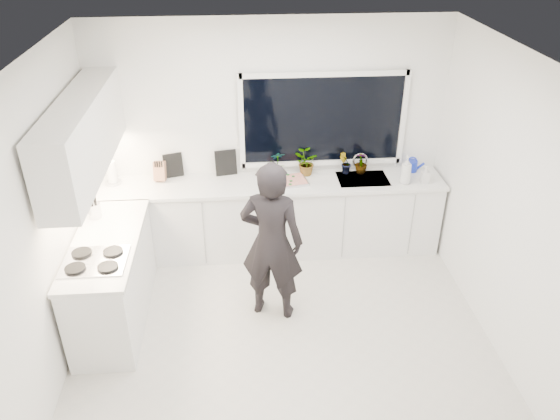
{
  "coord_description": "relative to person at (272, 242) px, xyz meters",
  "views": [
    {
      "loc": [
        -0.35,
        -4.11,
        3.76
      ],
      "look_at": [
        0.0,
        0.4,
        1.15
      ],
      "focal_mm": 35.0,
      "sensor_mm": 36.0,
      "label": 1
    }
  ],
  "objects": [
    {
      "name": "base_cabinets_left",
      "position": [
        -1.58,
        0.05,
        -0.41
      ],
      "size": [
        0.58,
        1.6,
        0.88
      ],
      "primitive_type": "cube",
      "color": "white",
      "rests_on": "floor"
    },
    {
      "name": "wall_back",
      "position": [
        0.09,
        1.46,
        0.5
      ],
      "size": [
        4.0,
        0.02,
        2.7
      ],
      "primitive_type": "cube",
      "color": "white",
      "rests_on": "ground"
    },
    {
      "name": "wall_left",
      "position": [
        -1.92,
        -0.3,
        0.5
      ],
      "size": [
        0.02,
        3.5,
        2.7
      ],
      "primitive_type": "cube",
      "color": "white",
      "rests_on": "ground"
    },
    {
      "name": "picture_frame_large",
      "position": [
        -1.05,
        1.39,
        0.21
      ],
      "size": [
        0.22,
        0.08,
        0.28
      ],
      "primitive_type": "cube",
      "rotation": [
        0.0,
        0.0,
        0.29
      ],
      "color": "black",
      "rests_on": "countertop_back"
    },
    {
      "name": "base_cabinets_back",
      "position": [
        0.09,
        1.15,
        -0.41
      ],
      "size": [
        3.92,
        0.58,
        0.88
      ],
      "primitive_type": "cube",
      "color": "white",
      "rests_on": "floor"
    },
    {
      "name": "floor",
      "position": [
        0.09,
        -0.3,
        -0.86
      ],
      "size": [
        4.0,
        3.5,
        0.02
      ],
      "primitive_type": "cube",
      "color": "beige",
      "rests_on": "ground"
    },
    {
      "name": "wall_right",
      "position": [
        2.1,
        -0.3,
        0.5
      ],
      "size": [
        0.02,
        3.5,
        2.7
      ],
      "primitive_type": "cube",
      "color": "white",
      "rests_on": "ground"
    },
    {
      "name": "window",
      "position": [
        0.69,
        1.43,
        0.7
      ],
      "size": [
        1.8,
        0.02,
        1.0
      ],
      "primitive_type": "cube",
      "color": "black",
      "rests_on": "wall_back"
    },
    {
      "name": "paper_towel_roll",
      "position": [
        -1.72,
        1.25,
        0.2
      ],
      "size": [
        0.12,
        0.12,
        0.26
      ],
      "primitive_type": "cylinder",
      "rotation": [
        0.0,
        0.0,
        0.07
      ],
      "color": "white",
      "rests_on": "countertop_back"
    },
    {
      "name": "knife_block",
      "position": [
        -1.19,
        1.29,
        0.18
      ],
      "size": [
        0.14,
        0.11,
        0.22
      ],
      "primitive_type": "cube",
      "rotation": [
        0.0,
        0.0,
        -0.09
      ],
      "color": "#9E6D49",
      "rests_on": "countertop_back"
    },
    {
      "name": "soap_bottles",
      "position": [
        1.65,
        1.0,
        0.22
      ],
      "size": [
        0.34,
        0.14,
        0.33
      ],
      "color": "#D8BF66",
      "rests_on": "countertop_back"
    },
    {
      "name": "person",
      "position": [
        0.0,
        0.0,
        0.0
      ],
      "size": [
        0.71,
        0.56,
        1.7
      ],
      "primitive_type": "imported",
      "rotation": [
        0.0,
        0.0,
        2.86
      ],
      "color": "black",
      "rests_on": "floor"
    },
    {
      "name": "upper_cabinets",
      "position": [
        -1.7,
        0.4,
        1.0
      ],
      "size": [
        0.34,
        2.1,
        0.7
      ],
      "primitive_type": "cube",
      "color": "white",
      "rests_on": "wall_left"
    },
    {
      "name": "pizza_tray",
      "position": [
        0.26,
        1.12,
        0.08
      ],
      "size": [
        0.48,
        0.39,
        0.03
      ],
      "primitive_type": "cube",
      "rotation": [
        0.0,
        0.0,
        0.19
      ],
      "color": "silver",
      "rests_on": "countertop_back"
    },
    {
      "name": "ceiling",
      "position": [
        0.09,
        -0.3,
        1.86
      ],
      "size": [
        4.0,
        3.5,
        0.02
      ],
      "primitive_type": "cube",
      "color": "white",
      "rests_on": "wall_back"
    },
    {
      "name": "countertop_left",
      "position": [
        -1.58,
        0.05,
        0.05
      ],
      "size": [
        0.62,
        1.6,
        0.04
      ],
      "primitive_type": "cube",
      "color": "silver",
      "rests_on": "base_cabinets_left"
    },
    {
      "name": "stovetop",
      "position": [
        -1.6,
        -0.3,
        0.08
      ],
      "size": [
        0.56,
        0.48,
        0.03
      ],
      "primitive_type": "cube",
      "color": "black",
      "rests_on": "countertop_left"
    },
    {
      "name": "pizza",
      "position": [
        0.26,
        1.12,
        0.1
      ],
      "size": [
        0.43,
        0.35,
        0.01
      ],
      "primitive_type": "cube",
      "rotation": [
        0.0,
        0.0,
        0.19
      ],
      "color": "red",
      "rests_on": "pizza_tray"
    },
    {
      "name": "countertop_back",
      "position": [
        0.09,
        1.14,
        0.05
      ],
      "size": [
        3.94,
        0.62,
        0.04
      ],
      "primitive_type": "cube",
      "color": "silver",
      "rests_on": "base_cabinets_back"
    },
    {
      "name": "watering_can",
      "position": [
        1.75,
        1.31,
        0.13
      ],
      "size": [
        0.15,
        0.15,
        0.13
      ],
      "primitive_type": "cylinder",
      "rotation": [
        0.0,
        0.0,
        -0.04
      ],
      "color": "#142ABD",
      "rests_on": "countertop_back"
    },
    {
      "name": "picture_frame_small",
      "position": [
        -0.44,
        1.39,
        0.22
      ],
      "size": [
        0.25,
        0.06,
        0.3
      ],
      "primitive_type": "cube",
      "rotation": [
        0.0,
        0.0,
        0.18
      ],
      "color": "black",
      "rests_on": "countertop_back"
    },
    {
      "name": "faucet",
      "position": [
        1.14,
        1.35,
        0.18
      ],
      "size": [
        0.03,
        0.03,
        0.22
      ],
      "primitive_type": "cylinder",
      "color": "silver",
      "rests_on": "countertop_back"
    },
    {
      "name": "herb_plants",
      "position": [
        0.59,
        1.31,
        0.21
      ],
      "size": [
        1.16,
        0.32,
        0.31
      ],
      "color": "#26662D",
      "rests_on": "countertop_back"
    },
    {
      "name": "utensil_crock",
      "position": [
        -1.76,
        0.5,
        0.15
      ],
      "size": [
        0.16,
        0.16,
        0.16
      ],
      "primitive_type": "cylinder",
      "rotation": [
        0.0,
        0.0,
        0.22
      ],
      "color": "#B3B4B8",
      "rests_on": "countertop_left"
    },
    {
      "name": "sink",
      "position": [
        1.14,
        1.15,
        0.02
      ],
      "size": [
        0.58,
        0.42,
        0.14
      ],
      "primitive_type": "cube",
      "color": "silver",
      "rests_on": "countertop_back"
    }
  ]
}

